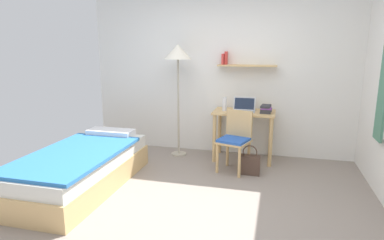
{
  "coord_description": "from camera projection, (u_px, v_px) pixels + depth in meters",
  "views": [
    {
      "loc": [
        0.81,
        -3.21,
        1.71
      ],
      "look_at": [
        -0.16,
        0.51,
        0.85
      ],
      "focal_mm": 30.91,
      "sensor_mm": 36.0,
      "label": 1
    }
  ],
  "objects": [
    {
      "name": "wall_back",
      "position": [
        226.0,
        73.0,
        5.23
      ],
      "size": [
        4.4,
        0.27,
        2.6
      ],
      "color": "white",
      "rests_on": "ground_plane"
    },
    {
      "name": "ground_plane",
      "position": [
        194.0,
        206.0,
        3.61
      ],
      "size": [
        5.28,
        5.28,
        0.0
      ],
      "primitive_type": "plane",
      "color": "gray"
    },
    {
      "name": "standing_lamp",
      "position": [
        178.0,
        57.0,
        5.01
      ],
      "size": [
        0.42,
        0.42,
        1.74
      ],
      "color": "#B2A893",
      "rests_on": "ground_plane"
    },
    {
      "name": "desk_chair",
      "position": [
        235.0,
        138.0,
        4.57
      ],
      "size": [
        0.5,
        0.49,
        0.84
      ],
      "color": "tan",
      "rests_on": "ground_plane"
    },
    {
      "name": "book_stack",
      "position": [
        266.0,
        109.0,
        4.83
      ],
      "size": [
        0.17,
        0.24,
        0.11
      ],
      "color": "#333338",
      "rests_on": "desk"
    },
    {
      "name": "water_bottle",
      "position": [
        225.0,
        104.0,
        4.98
      ],
      "size": [
        0.07,
        0.07,
        0.21
      ],
      "primitive_type": "cylinder",
      "color": "silver",
      "rests_on": "desk"
    },
    {
      "name": "bed",
      "position": [
        81.0,
        168.0,
        4.07
      ],
      "size": [
        0.96,
        2.02,
        0.54
      ],
      "color": "tan",
      "rests_on": "ground_plane"
    },
    {
      "name": "laptop",
      "position": [
        244.0,
        107.0,
        4.97
      ],
      "size": [
        0.33,
        0.22,
        0.21
      ],
      "color": "#B7BABF",
      "rests_on": "desk"
    },
    {
      "name": "handbag",
      "position": [
        249.0,
        164.0,
        4.49
      ],
      "size": [
        0.28,
        0.12,
        0.41
      ],
      "color": "#4C382D",
      "rests_on": "ground_plane"
    },
    {
      "name": "desk",
      "position": [
        244.0,
        121.0,
        5.0
      ],
      "size": [
        0.91,
        0.54,
        0.76
      ],
      "color": "tan",
      "rests_on": "ground_plane"
    }
  ]
}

